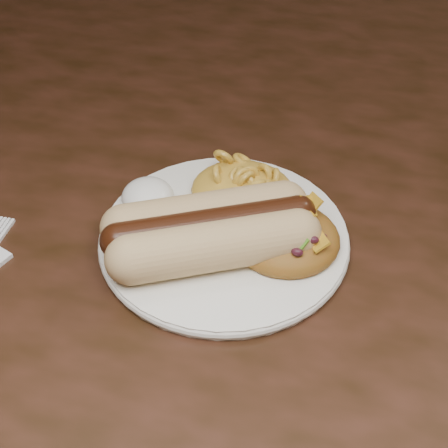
# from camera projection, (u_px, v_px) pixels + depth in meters

# --- Properties ---
(table) EXTENTS (1.60, 0.90, 0.75)m
(table) POSITION_uv_depth(u_px,v_px,m) (308.00, 291.00, 0.64)
(table) COLOR #3C1E15
(table) RESTS_ON floor
(plate) EXTENTS (0.26, 0.26, 0.01)m
(plate) POSITION_uv_depth(u_px,v_px,m) (224.00, 238.00, 0.55)
(plate) COLOR white
(plate) RESTS_ON table
(hotdog) EXTENTS (0.14, 0.12, 0.04)m
(hotdog) POSITION_uv_depth(u_px,v_px,m) (210.00, 230.00, 0.52)
(hotdog) COLOR tan
(hotdog) RESTS_ON plate
(mac_and_cheese) EXTENTS (0.11, 0.10, 0.03)m
(mac_and_cheese) POSITION_uv_depth(u_px,v_px,m) (243.00, 179.00, 0.57)
(mac_and_cheese) COLOR gold
(mac_and_cheese) RESTS_ON plate
(sour_cream) EXTENTS (0.06, 0.06, 0.03)m
(sour_cream) POSITION_uv_depth(u_px,v_px,m) (147.00, 192.00, 0.56)
(sour_cream) COLOR white
(sour_cream) RESTS_ON plate
(taco_salad) EXTENTS (0.08, 0.08, 0.04)m
(taco_salad) POSITION_uv_depth(u_px,v_px,m) (286.00, 230.00, 0.52)
(taco_salad) COLOR red
(taco_salad) RESTS_ON plate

